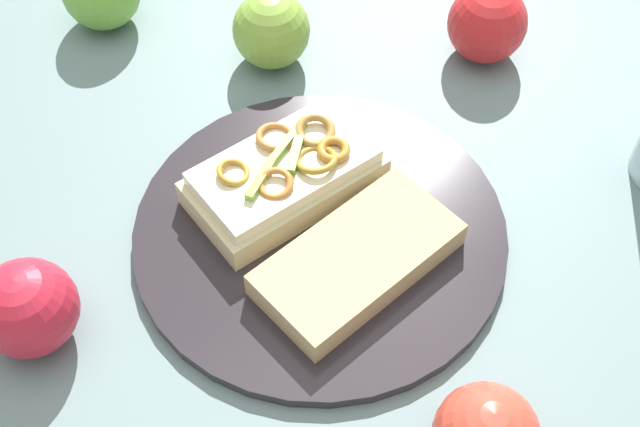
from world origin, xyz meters
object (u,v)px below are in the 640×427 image
Objects in this scene: bread_slice_side at (358,259)px; apple_3 at (28,308)px; plate at (320,232)px; apple_1 at (487,23)px; apple_5 at (271,30)px; sandwich at (285,175)px.

apple_3 is (0.06, 0.25, 0.01)m from bread_slice_side.
apple_1 reaches higher than plate.
plate is at bearing 166.84° from apple_5.
bread_slice_side is 2.17× the size of apple_5.
apple_1 is 0.50m from apple_3.
apple_3 is at bearing 150.26° from bread_slice_side.
apple_3 is 1.00× the size of apple_5.
apple_1 is at bearing -61.14° from plate.
apple_1 is at bearing -75.34° from apple_3.
bread_slice_side is (-0.10, -0.02, -0.01)m from sandwich.
apple_1 is (0.19, -0.24, 0.02)m from bread_slice_side.
plate is at bearing 118.86° from apple_1.
apple_5 is at bearing -13.16° from plate.
sandwich is at bearing -79.93° from apple_3.
sandwich is 0.27m from apple_1.
apple_5 is at bearing 66.93° from apple_1.
apple_1 reaches higher than bread_slice_side.
bread_slice_side is 2.11× the size of apple_1.
apple_1 is (0.14, -0.25, 0.03)m from plate.
apple_1 is 1.03× the size of apple_3.
apple_1 reaches higher than sandwich.
bread_slice_side is (-0.05, -0.01, 0.02)m from plate.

